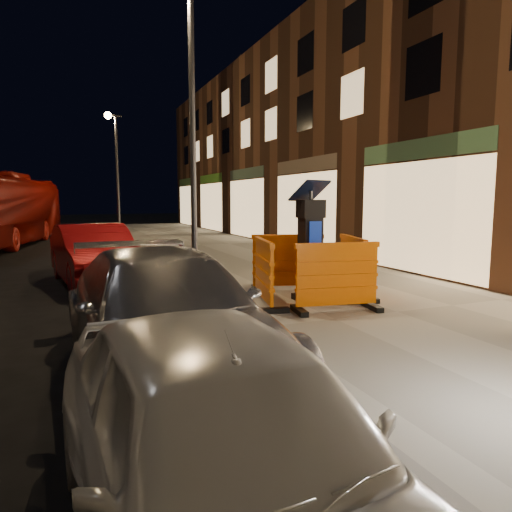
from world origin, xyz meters
name	(u,v)px	position (x,y,z in m)	size (l,w,h in m)	color
ground_plane	(231,341)	(0.00, 0.00, 0.00)	(120.00, 120.00, 0.00)	black
sidewalk	(397,316)	(3.00, 0.00, 0.07)	(6.00, 60.00, 0.15)	gray
kerb	(231,336)	(0.00, 0.00, 0.07)	(0.30, 60.00, 0.15)	slate
parking_kiosk	(310,245)	(2.06, 1.39, 1.21)	(0.67, 0.67, 2.12)	black
barrier_front	(337,277)	(2.06, 0.44, 0.74)	(1.52, 0.63, 1.19)	#E45F00
barrier_back	(288,263)	(2.06, 2.34, 0.74)	(1.52, 0.63, 1.19)	#E45F00
barrier_kerbside	(264,272)	(1.11, 1.39, 0.74)	(1.52, 0.63, 1.19)	#E45F00
barrier_bldgside	(352,266)	(3.01, 1.39, 0.74)	(1.52, 0.63, 1.19)	#E45F00
car_silver	(167,373)	(-1.13, -0.87, 0.00)	(2.02, 4.97, 1.44)	silver
car_red	(96,284)	(-1.59, 5.52, 0.00)	(1.54, 4.42, 1.46)	maroon
bus_doubledecker	(5,245)	(-4.83, 17.09, 0.00)	(2.65, 11.33, 3.15)	maroon
street_lamp_mid	(193,144)	(0.25, 3.00, 3.15)	(0.12, 0.12, 6.00)	#3F3F44
street_lamp_far	(118,177)	(0.25, 18.00, 3.15)	(0.12, 0.12, 6.00)	#3F3F44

